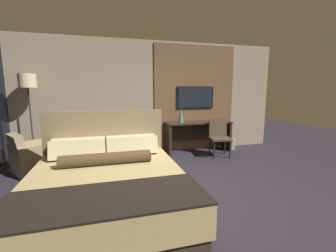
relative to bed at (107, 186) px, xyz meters
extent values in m
plane|color=#28232D|center=(0.96, 0.12, -0.34)|extent=(16.00, 16.00, 0.00)
cube|color=gray|center=(0.96, 2.72, 1.06)|extent=(7.20, 0.06, 2.80)
cube|color=brown|center=(2.31, 2.68, 1.06)|extent=(2.20, 0.03, 2.70)
cube|color=#33281E|center=(0.00, -0.13, -0.23)|extent=(1.85, 2.10, 0.22)
cube|color=tan|center=(0.00, -0.13, 0.05)|extent=(1.91, 2.16, 0.35)
cube|color=black|center=(0.00, -0.83, 0.23)|extent=(1.93, 0.76, 0.02)
cube|color=#7F6B4C|center=(0.00, 0.99, 0.28)|extent=(1.95, 0.08, 1.25)
cube|color=beige|center=(-0.41, 0.85, 0.36)|extent=(0.80, 0.23, 0.31)
cube|color=beige|center=(0.41, 0.85, 0.36)|extent=(0.80, 0.23, 0.31)
cube|color=beige|center=(-0.41, 0.64, 0.36)|extent=(0.80, 0.25, 0.32)
cube|color=beige|center=(0.41, 0.64, 0.36)|extent=(0.80, 0.25, 0.32)
cylinder|color=#4C3823|center=(0.00, 0.23, 0.31)|extent=(1.24, 0.17, 0.17)
cube|color=#2D2319|center=(2.31, 2.40, 0.43)|extent=(1.70, 0.51, 0.03)
cube|color=#2D2319|center=(1.50, 2.40, 0.03)|extent=(0.06, 0.46, 0.75)
cube|color=#2D2319|center=(3.13, 2.40, 0.03)|extent=(0.06, 0.46, 0.75)
cube|color=#2D2319|center=(2.31, 2.63, 0.11)|extent=(1.58, 0.02, 0.38)
cube|color=black|center=(2.31, 2.65, 1.06)|extent=(1.01, 0.04, 0.57)
cube|color=black|center=(2.31, 2.63, 1.06)|extent=(0.95, 0.01, 0.52)
cube|color=#4C3D2D|center=(2.65, 1.86, 0.10)|extent=(0.55, 0.53, 0.05)
cube|color=#4C3D2D|center=(2.68, 2.05, 0.33)|extent=(0.45, 0.18, 0.42)
cylinder|color=black|center=(2.43, 1.72, -0.14)|extent=(0.04, 0.04, 0.42)
cylinder|color=black|center=(2.80, 1.65, -0.14)|extent=(0.04, 0.04, 0.42)
cylinder|color=black|center=(2.49, 2.07, -0.14)|extent=(0.04, 0.04, 0.42)
cylinder|color=black|center=(2.87, 2.00, -0.14)|extent=(0.04, 0.04, 0.42)
cube|color=#998460|center=(-1.37, 1.90, -0.13)|extent=(0.86, 0.82, 0.43)
cube|color=#998460|center=(-1.60, 1.75, 0.27)|extent=(0.46, 0.55, 0.38)
cube|color=#998460|center=(-1.20, 1.64, -0.06)|extent=(0.63, 0.46, 0.57)
cube|color=#998460|center=(-1.54, 2.16, -0.06)|extent=(0.63, 0.46, 0.57)
cylinder|color=#282623|center=(-1.50, 2.37, -0.33)|extent=(0.28, 0.28, 0.03)
cylinder|color=#332D28|center=(-1.50, 2.37, 0.50)|extent=(0.03, 0.03, 1.68)
cylinder|color=beige|center=(-1.50, 2.37, 1.44)|extent=(0.34, 0.34, 0.28)
cone|color=#4C706B|center=(1.85, 2.44, 0.63)|extent=(0.14, 0.14, 0.37)
cylinder|color=gray|center=(3.27, 2.38, -0.20)|extent=(0.22, 0.22, 0.28)
camera|label=1|loc=(0.02, -2.90, 1.25)|focal=24.00mm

